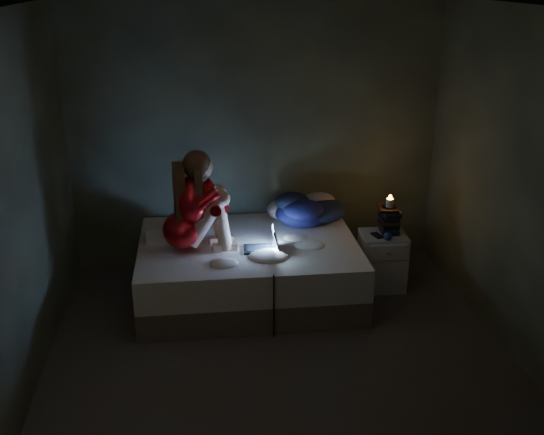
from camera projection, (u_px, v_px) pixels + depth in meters
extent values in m
cube|color=#413B37|center=(281.00, 361.00, 5.04)|extent=(3.60, 3.80, 0.02)
cube|color=silver|center=(283.00, 6.00, 4.10)|extent=(3.60, 3.80, 0.02)
cube|color=#2C2F29|center=(256.00, 137.00, 6.34)|extent=(3.60, 0.02, 2.60)
cube|color=#2C2F29|center=(341.00, 348.00, 2.80)|extent=(3.60, 0.02, 2.60)
cube|color=#2C2F29|center=(15.00, 212.00, 4.37)|extent=(0.02, 3.80, 2.60)
cube|color=#2C2F29|center=(526.00, 192.00, 4.77)|extent=(0.02, 3.80, 2.60)
cube|color=white|center=(173.00, 230.00, 5.93)|extent=(0.47, 0.33, 0.14)
cube|color=silver|center=(382.00, 261.00, 6.10)|extent=(0.42, 0.38, 0.54)
cylinder|color=beige|center=(390.00, 203.00, 5.94)|extent=(0.07, 0.07, 0.08)
cube|color=black|center=(377.00, 236.00, 5.95)|extent=(0.11, 0.15, 0.01)
sphere|color=navy|center=(388.00, 236.00, 5.85)|extent=(0.08, 0.08, 0.08)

